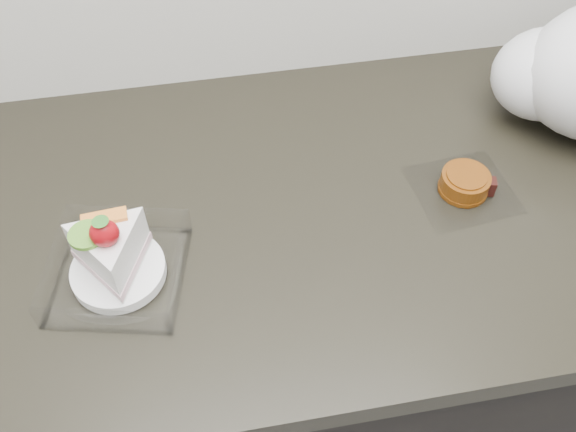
{
  "coord_description": "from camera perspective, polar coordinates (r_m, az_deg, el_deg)",
  "views": [
    {
      "loc": [
        -0.1,
        1.1,
        1.62
      ],
      "look_at": [
        -0.0,
        1.64,
        0.94
      ],
      "focal_mm": 40.0,
      "sensor_mm": 36.0,
      "label": 1
    }
  ],
  "objects": [
    {
      "name": "counter",
      "position": [
        1.31,
        -0.21,
        -11.79
      ],
      "size": [
        2.04,
        0.64,
        0.9
      ],
      "color": "black",
      "rests_on": "ground"
    },
    {
      "name": "mooncake_wrap",
      "position": [
        0.98,
        15.47,
        2.74
      ],
      "size": [
        0.16,
        0.15,
        0.03
      ],
      "rotation": [
        0.0,
        0.0,
        0.27
      ],
      "color": "white",
      "rests_on": "counter"
    },
    {
      "name": "cake_tray",
      "position": [
        0.86,
        -15.13,
        -3.92
      ],
      "size": [
        0.2,
        0.2,
        0.13
      ],
      "rotation": [
        0.0,
        0.0,
        -0.23
      ],
      "color": "white",
      "rests_on": "counter"
    }
  ]
}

